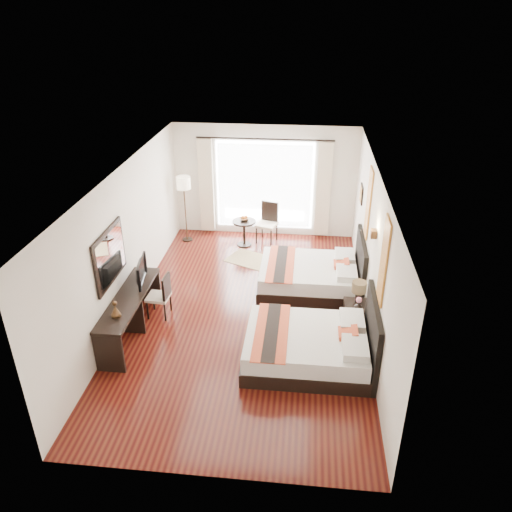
# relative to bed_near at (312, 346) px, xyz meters

# --- Properties ---
(floor) EXTENTS (4.50, 7.50, 0.01)m
(floor) POSITION_rel_bed_near_xyz_m (-1.25, 1.31, -0.31)
(floor) COLOR #350A09
(floor) RESTS_ON ground
(ceiling) EXTENTS (4.50, 7.50, 0.02)m
(ceiling) POSITION_rel_bed_near_xyz_m (-1.25, 1.31, 2.48)
(ceiling) COLOR white
(ceiling) RESTS_ON wall_headboard
(wall_headboard) EXTENTS (0.01, 7.50, 2.80)m
(wall_headboard) POSITION_rel_bed_near_xyz_m (0.99, 1.31, 1.09)
(wall_headboard) COLOR silver
(wall_headboard) RESTS_ON floor
(wall_desk) EXTENTS (0.01, 7.50, 2.80)m
(wall_desk) POSITION_rel_bed_near_xyz_m (-3.50, 1.31, 1.09)
(wall_desk) COLOR silver
(wall_desk) RESTS_ON floor
(wall_window) EXTENTS (4.50, 0.01, 2.80)m
(wall_window) POSITION_rel_bed_near_xyz_m (-1.25, 5.06, 1.09)
(wall_window) COLOR silver
(wall_window) RESTS_ON floor
(wall_entry) EXTENTS (4.50, 0.01, 2.80)m
(wall_entry) POSITION_rel_bed_near_xyz_m (-1.25, -2.43, 1.09)
(wall_entry) COLOR silver
(wall_entry) RESTS_ON floor
(window_glass) EXTENTS (2.40, 0.02, 2.20)m
(window_glass) POSITION_rel_bed_near_xyz_m (-1.25, 5.04, 0.99)
(window_glass) COLOR white
(window_glass) RESTS_ON wall_window
(sheer_curtain) EXTENTS (2.30, 0.02, 2.10)m
(sheer_curtain) POSITION_rel_bed_near_xyz_m (-1.25, 4.98, 0.99)
(sheer_curtain) COLOR white
(sheer_curtain) RESTS_ON wall_window
(drape_left) EXTENTS (0.35, 0.14, 2.35)m
(drape_left) POSITION_rel_bed_near_xyz_m (-2.70, 4.94, 0.97)
(drape_left) COLOR #BEAD93
(drape_left) RESTS_ON floor
(drape_right) EXTENTS (0.35, 0.14, 2.35)m
(drape_right) POSITION_rel_bed_near_xyz_m (0.20, 4.94, 0.97)
(drape_right) COLOR #BEAD93
(drape_right) RESTS_ON floor
(art_panel_near) EXTENTS (0.03, 0.50, 1.35)m
(art_panel_near) POSITION_rel_bed_near_xyz_m (0.98, 0.00, 1.64)
(art_panel_near) COLOR maroon
(art_panel_near) RESTS_ON wall_headboard
(art_panel_far) EXTENTS (0.03, 0.50, 1.35)m
(art_panel_far) POSITION_rel_bed_near_xyz_m (0.98, 2.39, 1.64)
(art_panel_far) COLOR maroon
(art_panel_far) RESTS_ON wall_headboard
(wall_sconce) EXTENTS (0.10, 0.14, 0.14)m
(wall_sconce) POSITION_rel_bed_near_xyz_m (0.94, 1.04, 1.61)
(wall_sconce) COLOR #402A17
(wall_sconce) RESTS_ON wall_headboard
(mirror_frame) EXTENTS (0.04, 1.25, 0.95)m
(mirror_frame) POSITION_rel_bed_near_xyz_m (-3.47, 0.47, 1.24)
(mirror_frame) COLOR black
(mirror_frame) RESTS_ON wall_desk
(mirror_glass) EXTENTS (0.01, 1.12, 0.82)m
(mirror_glass) POSITION_rel_bed_near_xyz_m (-3.45, 0.47, 1.24)
(mirror_glass) COLOR white
(mirror_glass) RESTS_ON mirror_frame
(bed_near) EXTENTS (2.11, 1.64, 1.19)m
(bed_near) POSITION_rel_bed_near_xyz_m (0.00, 0.00, 0.00)
(bed_near) COLOR black
(bed_near) RESTS_ON floor
(bed_far) EXTENTS (2.10, 1.63, 1.18)m
(bed_far) POSITION_rel_bed_near_xyz_m (0.01, 2.39, -0.00)
(bed_far) COLOR black
(bed_far) RESTS_ON floor
(nightstand) EXTENTS (0.42, 0.52, 0.50)m
(nightstand) POSITION_rel_bed_near_xyz_m (0.78, 1.04, -0.06)
(nightstand) COLOR black
(nightstand) RESTS_ON floor
(table_lamp) EXTENTS (0.27, 0.27, 0.42)m
(table_lamp) POSITION_rel_bed_near_xyz_m (0.81, 1.14, 0.48)
(table_lamp) COLOR black
(table_lamp) RESTS_ON nightstand
(vase) EXTENTS (0.15, 0.15, 0.14)m
(vase) POSITION_rel_bed_near_xyz_m (0.80, 0.89, 0.26)
(vase) COLOR black
(vase) RESTS_ON nightstand
(console_desk) EXTENTS (0.50, 2.20, 0.76)m
(console_desk) POSITION_rel_bed_near_xyz_m (-3.24, 0.47, 0.07)
(console_desk) COLOR black
(console_desk) RESTS_ON floor
(television) EXTENTS (0.21, 0.77, 0.44)m
(television) POSITION_rel_bed_near_xyz_m (-3.22, 1.02, 0.67)
(television) COLOR black
(television) RESTS_ON console_desk
(bronze_figurine) EXTENTS (0.19, 0.19, 0.25)m
(bronze_figurine) POSITION_rel_bed_near_xyz_m (-3.24, -0.13, 0.57)
(bronze_figurine) COLOR #402A17
(bronze_figurine) RESTS_ON console_desk
(desk_chair) EXTENTS (0.43, 0.43, 0.87)m
(desk_chair) POSITION_rel_bed_near_xyz_m (-2.89, 1.07, -0.04)
(desk_chair) COLOR beige
(desk_chair) RESTS_ON floor
(floor_lamp) EXTENTS (0.33, 0.33, 1.66)m
(floor_lamp) POSITION_rel_bed_near_xyz_m (-3.15, 4.43, 1.09)
(floor_lamp) COLOR black
(floor_lamp) RESTS_ON floor
(side_table) EXTENTS (0.56, 0.56, 0.65)m
(side_table) POSITION_rel_bed_near_xyz_m (-1.68, 4.29, 0.02)
(side_table) COLOR black
(side_table) RESTS_ON floor
(fruit_bowl) EXTENTS (0.29, 0.29, 0.05)m
(fruit_bowl) POSITION_rel_bed_near_xyz_m (-1.67, 4.32, 0.37)
(fruit_bowl) COLOR #442C18
(fruit_bowl) RESTS_ON side_table
(window_chair) EXTENTS (0.57, 0.57, 0.99)m
(window_chair) POSITION_rel_bed_near_xyz_m (-1.14, 4.57, -0.01)
(window_chair) COLOR beige
(window_chair) RESTS_ON floor
(jute_rug) EXTENTS (1.33, 1.15, 0.01)m
(jute_rug) POSITION_rel_bed_near_xyz_m (-1.40, 3.51, -0.30)
(jute_rug) COLOR tan
(jute_rug) RESTS_ON floor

